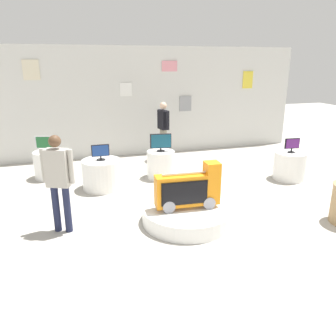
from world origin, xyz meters
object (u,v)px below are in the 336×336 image
at_px(tv_on_left_rear, 161,142).
at_px(tv_on_far_right, 292,145).
at_px(display_pedestal_left_rear, 161,164).
at_px(novelty_firetruck_tv, 189,190).
at_px(display_pedestal_far_right, 290,166).
at_px(main_display_pedestal, 187,215).
at_px(tv_on_right_rear, 46,143).
at_px(shopper_browsing_near_truck, 163,127).
at_px(display_pedestal_right_rear, 48,165).
at_px(tv_on_center_rear, 100,152).
at_px(display_pedestal_center_rear, 102,174).
at_px(shopper_browsing_rear, 58,177).

relative_size(tv_on_left_rear, tv_on_far_right, 1.39).
height_order(display_pedestal_left_rear, tv_on_left_rear, tv_on_left_rear).
relative_size(novelty_firetruck_tv, display_pedestal_far_right, 1.53).
relative_size(main_display_pedestal, display_pedestal_left_rear, 2.35).
xyz_separation_m(tv_on_left_rear, tv_on_right_rear, (-2.72, 0.79, -0.02)).
xyz_separation_m(tv_on_far_right, shopper_browsing_near_truck, (-2.55, 2.50, 0.13)).
height_order(main_display_pedestal, display_pedestal_right_rear, display_pedestal_right_rear).
height_order(tv_on_left_rear, tv_on_center_rear, tv_on_left_rear).
xyz_separation_m(display_pedestal_center_rear, display_pedestal_right_rear, (-1.21, 1.14, 0.00)).
bearing_deg(shopper_browsing_rear, novelty_firetruck_tv, -7.91).
distance_m(display_pedestal_center_rear, tv_on_far_right, 4.63).
distance_m(display_pedestal_left_rear, tv_on_right_rear, 2.89).
height_order(main_display_pedestal, display_pedestal_center_rear, display_pedestal_center_rear).
relative_size(main_display_pedestal, tv_on_far_right, 4.31).
bearing_deg(tv_on_right_rear, display_pedestal_left_rear, -16.18).
bearing_deg(tv_on_left_rear, tv_on_far_right, -18.97).
bearing_deg(shopper_browsing_near_truck, main_display_pedestal, -100.02).
xyz_separation_m(tv_on_right_rear, tv_on_far_right, (5.76, -1.84, -0.02)).
bearing_deg(tv_on_center_rear, tv_on_far_right, -8.66).
height_order(novelty_firetruck_tv, display_pedestal_right_rear, novelty_firetruck_tv).
xyz_separation_m(main_display_pedestal, tv_on_center_rear, (-1.29, 2.16, 0.74)).
relative_size(shopper_browsing_near_truck, shopper_browsing_rear, 1.01).
distance_m(tv_on_center_rear, display_pedestal_right_rear, 1.75).
relative_size(novelty_firetruck_tv, tv_on_right_rear, 2.41).
bearing_deg(display_pedestal_center_rear, display_pedestal_far_right, -8.66).
bearing_deg(main_display_pedestal, display_pedestal_far_right, 24.40).
bearing_deg(novelty_firetruck_tv, display_pedestal_right_rear, 127.31).
relative_size(display_pedestal_left_rear, display_pedestal_center_rear, 0.79).
distance_m(display_pedestal_center_rear, display_pedestal_right_rear, 1.67).
relative_size(main_display_pedestal, tv_on_center_rear, 4.10).
xyz_separation_m(tv_on_left_rear, display_pedestal_far_right, (3.03, -1.04, -0.58)).
distance_m(display_pedestal_right_rear, shopper_browsing_near_truck, 3.34).
relative_size(main_display_pedestal, novelty_firetruck_tv, 1.38).
bearing_deg(display_pedestal_left_rear, novelty_firetruck_tv, -94.35).
bearing_deg(display_pedestal_center_rear, main_display_pedestal, -59.13).
xyz_separation_m(display_pedestal_far_right, shopper_browsing_near_truck, (-2.55, 2.50, 0.67)).
bearing_deg(shopper_browsing_rear, display_pedestal_left_rear, 42.97).
relative_size(tv_on_center_rear, tv_on_right_rear, 0.81).
bearing_deg(main_display_pedestal, tv_on_right_rear, 127.16).
bearing_deg(novelty_firetruck_tv, tv_on_left_rear, 85.63).
relative_size(display_pedestal_center_rear, tv_on_far_right, 2.34).
bearing_deg(display_pedestal_far_right, tv_on_left_rear, 161.10).
xyz_separation_m(novelty_firetruck_tv, shopper_browsing_rear, (-2.19, 0.30, 0.37)).
height_order(display_pedestal_left_rear, tv_on_center_rear, tv_on_center_rear).
bearing_deg(tv_on_left_rear, tv_on_center_rear, -166.92).
distance_m(shopper_browsing_near_truck, shopper_browsing_rear, 4.66).
distance_m(main_display_pedestal, display_pedestal_right_rear, 4.16).
xyz_separation_m(main_display_pedestal, tv_on_left_rear, (0.21, 2.51, 0.78)).
relative_size(display_pedestal_center_rear, tv_on_center_rear, 2.23).
relative_size(novelty_firetruck_tv, display_pedestal_right_rear, 1.72).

